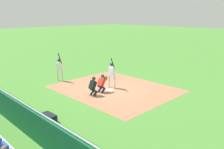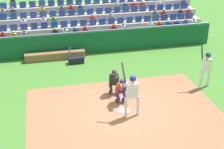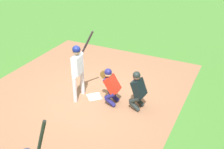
{
  "view_description": "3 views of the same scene",
  "coord_description": "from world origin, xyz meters",
  "px_view_note": "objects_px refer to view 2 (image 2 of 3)",
  "views": [
    {
      "loc": [
        11.09,
        -10.7,
        5.16
      ],
      "look_at": [
        0.34,
        -0.1,
        1.22
      ],
      "focal_mm": 37.17,
      "sensor_mm": 36.0,
      "label": 1
    },
    {
      "loc": [
        3.08,
        11.16,
        7.42
      ],
      "look_at": [
        0.27,
        -1.02,
        1.29
      ],
      "focal_mm": 50.96,
      "sensor_mm": 36.0,
      "label": 2
    },
    {
      "loc": [
        -6.95,
        -4.08,
        5.15
      ],
      "look_at": [
        0.16,
        -0.59,
        0.93
      ],
      "focal_mm": 44.96,
      "sensor_mm": 36.0,
      "label": 3
    }
  ],
  "objects_px": {
    "home_plate_marker": "(123,111)",
    "equipment_duffel_bag": "(76,60)",
    "batter_at_plate": "(132,91)",
    "home_plate_umpire": "(114,81)",
    "dugout_bench": "(55,56)",
    "water_bottle_on_bench": "(70,49)",
    "on_deck_batter": "(206,66)",
    "catcher_crouching": "(121,89)"
  },
  "relations": [
    {
      "from": "home_plate_marker",
      "to": "equipment_duffel_bag",
      "type": "bearing_deg",
      "value": -76.19
    },
    {
      "from": "home_plate_marker",
      "to": "batter_at_plate",
      "type": "xyz_separation_m",
      "value": [
        -0.22,
        0.44,
        1.17
      ]
    },
    {
      "from": "home_plate_umpire",
      "to": "batter_at_plate",
      "type": "bearing_deg",
      "value": 98.09
    },
    {
      "from": "home_plate_marker",
      "to": "dugout_bench",
      "type": "xyz_separation_m",
      "value": [
        2.46,
        -6.26,
        0.2
      ]
    },
    {
      "from": "home_plate_marker",
      "to": "water_bottle_on_bench",
      "type": "height_order",
      "value": "water_bottle_on_bench"
    },
    {
      "from": "water_bottle_on_bench",
      "to": "on_deck_batter",
      "type": "bearing_deg",
      "value": 140.18
    },
    {
      "from": "catcher_crouching",
      "to": "home_plate_umpire",
      "type": "bearing_deg",
      "value": -82.26
    },
    {
      "from": "home_plate_umpire",
      "to": "dugout_bench",
      "type": "xyz_separation_m",
      "value": [
        2.41,
        -4.74,
        -0.48
      ]
    },
    {
      "from": "catcher_crouching",
      "to": "water_bottle_on_bench",
      "type": "distance_m",
      "value": 5.78
    },
    {
      "from": "home_plate_marker",
      "to": "on_deck_batter",
      "type": "distance_m",
      "value": 4.69
    },
    {
      "from": "equipment_duffel_bag",
      "to": "on_deck_batter",
      "type": "height_order",
      "value": "on_deck_batter"
    },
    {
      "from": "home_plate_umpire",
      "to": "equipment_duffel_bag",
      "type": "relative_size",
      "value": 1.5
    },
    {
      "from": "home_plate_marker",
      "to": "catcher_crouching",
      "type": "height_order",
      "value": "catcher_crouching"
    },
    {
      "from": "batter_at_plate",
      "to": "equipment_duffel_bag",
      "type": "height_order",
      "value": "batter_at_plate"
    },
    {
      "from": "dugout_bench",
      "to": "on_deck_batter",
      "type": "relative_size",
      "value": 1.5
    },
    {
      "from": "home_plate_marker",
      "to": "home_plate_umpire",
      "type": "distance_m",
      "value": 1.68
    },
    {
      "from": "batter_at_plate",
      "to": "on_deck_batter",
      "type": "height_order",
      "value": "batter_at_plate"
    },
    {
      "from": "on_deck_batter",
      "to": "home_plate_marker",
      "type": "bearing_deg",
      "value": 15.46
    },
    {
      "from": "catcher_crouching",
      "to": "water_bottle_on_bench",
      "type": "bearing_deg",
      "value": -73.35
    },
    {
      "from": "water_bottle_on_bench",
      "to": "home_plate_marker",
      "type": "bearing_deg",
      "value": 104.41
    },
    {
      "from": "batter_at_plate",
      "to": "home_plate_umpire",
      "type": "relative_size",
      "value": 1.79
    },
    {
      "from": "home_plate_marker",
      "to": "batter_at_plate",
      "type": "distance_m",
      "value": 1.27
    },
    {
      "from": "water_bottle_on_bench",
      "to": "home_plate_umpire",
      "type": "bearing_deg",
      "value": 108.23
    },
    {
      "from": "batter_at_plate",
      "to": "on_deck_batter",
      "type": "distance_m",
      "value": 4.48
    },
    {
      "from": "batter_at_plate",
      "to": "home_plate_umpire",
      "type": "bearing_deg",
      "value": -81.91
    },
    {
      "from": "batter_at_plate",
      "to": "equipment_duffel_bag",
      "type": "xyz_separation_m",
      "value": [
        1.57,
        -5.9,
        -1.01
      ]
    },
    {
      "from": "catcher_crouching",
      "to": "equipment_duffel_bag",
      "type": "distance_m",
      "value": 5.03
    },
    {
      "from": "home_plate_marker",
      "to": "water_bottle_on_bench",
      "type": "bearing_deg",
      "value": -75.59
    },
    {
      "from": "home_plate_marker",
      "to": "catcher_crouching",
      "type": "bearing_deg",
      "value": -95.49
    },
    {
      "from": "home_plate_umpire",
      "to": "on_deck_batter",
      "type": "distance_m",
      "value": 4.47
    },
    {
      "from": "on_deck_batter",
      "to": "home_plate_umpire",
      "type": "bearing_deg",
      "value": -4.03
    },
    {
      "from": "home_plate_marker",
      "to": "batter_at_plate",
      "type": "bearing_deg",
      "value": 117.15
    },
    {
      "from": "dugout_bench",
      "to": "equipment_duffel_bag",
      "type": "height_order",
      "value": "dugout_bench"
    },
    {
      "from": "batter_at_plate",
      "to": "water_bottle_on_bench",
      "type": "relative_size",
      "value": 8.28
    },
    {
      "from": "home_plate_marker",
      "to": "water_bottle_on_bench",
      "type": "relative_size",
      "value": 1.57
    },
    {
      "from": "batter_at_plate",
      "to": "equipment_duffel_bag",
      "type": "relative_size",
      "value": 2.67
    },
    {
      "from": "catcher_crouching",
      "to": "home_plate_umpire",
      "type": "xyz_separation_m",
      "value": [
        0.12,
        -0.87,
        0.0
      ]
    },
    {
      "from": "home_plate_marker",
      "to": "dugout_bench",
      "type": "distance_m",
      "value": 6.73
    },
    {
      "from": "home_plate_umpire",
      "to": "dugout_bench",
      "type": "height_order",
      "value": "home_plate_umpire"
    },
    {
      "from": "batter_at_plate",
      "to": "equipment_duffel_bag",
      "type": "distance_m",
      "value": 6.19
    },
    {
      "from": "home_plate_umpire",
      "to": "equipment_duffel_bag",
      "type": "xyz_separation_m",
      "value": [
        1.29,
        -3.94,
        -0.52
      ]
    },
    {
      "from": "equipment_duffel_bag",
      "to": "on_deck_batter",
      "type": "bearing_deg",
      "value": 141.96
    }
  ]
}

